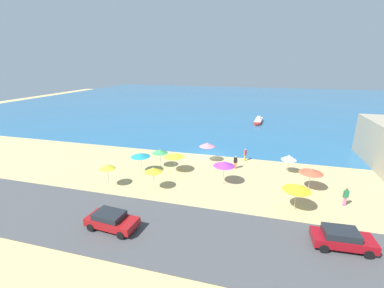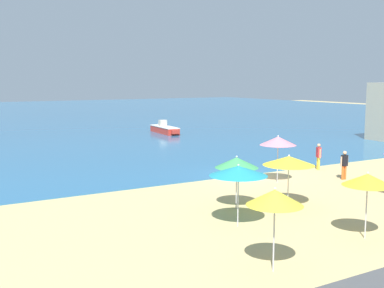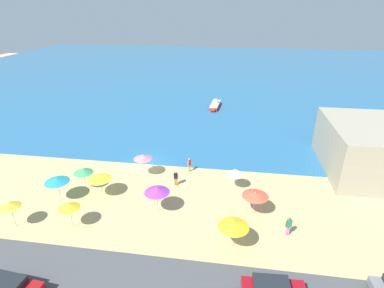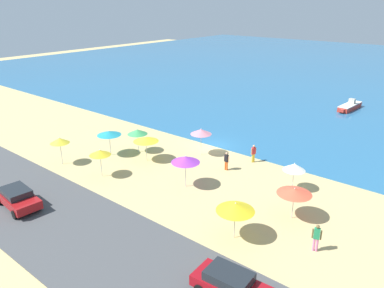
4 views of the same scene
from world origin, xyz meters
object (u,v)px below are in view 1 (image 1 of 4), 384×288
(beach_umbrella_1, at_px, (207,145))
(bather_2, at_px, (235,161))
(parked_car_0, at_px, (111,220))
(skiff_nearshore, at_px, (258,121))
(bather_1, at_px, (346,196))
(bather_0, at_px, (245,154))
(beach_umbrella_5, at_px, (297,187))
(beach_umbrella_4, at_px, (160,151))
(beach_umbrella_6, at_px, (224,164))
(beach_umbrella_2, at_px, (289,158))
(beach_umbrella_8, at_px, (311,171))
(parked_car_1, at_px, (342,238))
(beach_umbrella_0, at_px, (141,155))
(beach_umbrella_7, at_px, (174,155))
(beach_umbrella_3, at_px, (153,170))
(beach_umbrella_9, at_px, (107,167))

(beach_umbrella_1, xyz_separation_m, bather_2, (3.90, -1.35, -1.43))
(parked_car_0, height_order, skiff_nearshore, parked_car_0)
(bather_1, bearing_deg, bather_0, 136.57)
(beach_umbrella_5, distance_m, bather_1, 5.06)
(beach_umbrella_4, relative_size, beach_umbrella_6, 0.89)
(beach_umbrella_2, xyz_separation_m, beach_umbrella_8, (1.80, -3.89, 0.10))
(beach_umbrella_1, relative_size, beach_umbrella_2, 1.16)
(beach_umbrella_2, distance_m, beach_umbrella_6, 8.52)
(beach_umbrella_6, relative_size, bather_1, 1.49)
(parked_car_1, bearing_deg, beach_umbrella_0, 157.03)
(beach_umbrella_8, bearing_deg, parked_car_1, -84.56)
(skiff_nearshore, bearing_deg, beach_umbrella_7, -106.87)
(beach_umbrella_8, bearing_deg, beach_umbrella_4, 174.55)
(beach_umbrella_2, relative_size, beach_umbrella_3, 0.93)
(beach_umbrella_8, distance_m, parked_car_1, 9.01)
(beach_umbrella_1, distance_m, parked_car_0, 16.82)
(beach_umbrella_8, bearing_deg, bather_1, -43.20)
(beach_umbrella_2, bearing_deg, beach_umbrella_7, -166.11)
(beach_umbrella_3, height_order, parked_car_1, beach_umbrella_3)
(parked_car_0, bearing_deg, skiff_nearshore, 76.31)
(beach_umbrella_3, bearing_deg, skiff_nearshore, 74.52)
(beach_umbrella_8, height_order, bather_2, beach_umbrella_8)
(beach_umbrella_3, distance_m, beach_umbrella_8, 16.04)
(beach_umbrella_3, relative_size, beach_umbrella_7, 1.03)
(beach_umbrella_8, xyz_separation_m, bather_1, (2.68, -2.51, -1.06))
(beach_umbrella_0, height_order, beach_umbrella_3, beach_umbrella_0)
(beach_umbrella_1, distance_m, beach_umbrella_2, 10.14)
(beach_umbrella_2, bearing_deg, parked_car_0, -133.29)
(beach_umbrella_0, distance_m, beach_umbrella_5, 17.26)
(beach_umbrella_7, relative_size, parked_car_1, 0.58)
(beach_umbrella_6, xyz_separation_m, bather_2, (0.77, 4.68, -1.44))
(beach_umbrella_1, distance_m, bather_1, 16.42)
(beach_umbrella_5, bearing_deg, beach_umbrella_3, 178.77)
(skiff_nearshore, bearing_deg, beach_umbrella_9, -112.30)
(beach_umbrella_3, bearing_deg, parked_car_0, -94.54)
(beach_umbrella_2, distance_m, bather_0, 5.98)
(beach_umbrella_8, height_order, skiff_nearshore, beach_umbrella_8)
(bather_2, bearing_deg, beach_umbrella_7, -156.75)
(beach_umbrella_4, height_order, bather_1, beach_umbrella_4)
(beach_umbrella_2, relative_size, beach_umbrella_5, 0.92)
(bather_2, xyz_separation_m, parked_car_0, (-8.08, -14.87, -0.14))
(beach_umbrella_8, xyz_separation_m, parked_car_0, (-16.05, -11.23, -1.28))
(beach_umbrella_4, bearing_deg, beach_umbrella_5, -21.71)
(beach_umbrella_9, xyz_separation_m, parked_car_0, (4.34, -6.40, -1.50))
(beach_umbrella_0, bearing_deg, beach_umbrella_3, -48.22)
(beach_umbrella_1, relative_size, beach_umbrella_5, 1.06)
(beach_umbrella_9, bearing_deg, beach_umbrella_5, 1.15)
(parked_car_0, bearing_deg, beach_umbrella_0, 103.83)
(bather_1, bearing_deg, beach_umbrella_4, 168.18)
(beach_umbrella_3, relative_size, beach_umbrella_6, 0.92)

